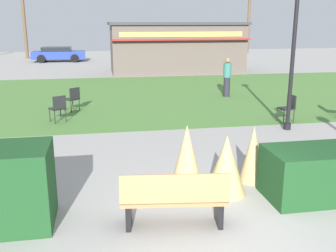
{
  "coord_description": "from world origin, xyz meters",
  "views": [
    {
      "loc": [
        -1.72,
        -5.44,
        3.2
      ],
      "look_at": [
        -0.24,
        2.79,
        0.98
      ],
      "focal_mm": 42.13,
      "sensor_mm": 36.0,
      "label": 1
    }
  ],
  "objects_px": {
    "cafe_chair_north": "(73,97)",
    "parked_car_west_slot": "(58,54)",
    "person_strolling": "(227,77)",
    "tree_right_bg": "(24,22)",
    "cafe_chair_west": "(288,106)",
    "cafe_chair_center": "(58,107)",
    "food_kiosk": "(176,47)",
    "park_bench": "(174,199)",
    "tree_left_bg": "(248,25)",
    "lamppost_mid": "(294,43)"
  },
  "relations": [
    {
      "from": "cafe_chair_west",
      "to": "tree_right_bg",
      "type": "relative_size",
      "value": 0.13
    },
    {
      "from": "food_kiosk",
      "to": "person_strolling",
      "type": "bearing_deg",
      "value": -87.08
    },
    {
      "from": "food_kiosk",
      "to": "cafe_chair_west",
      "type": "xyz_separation_m",
      "value": [
        1.01,
        -13.64,
        -1.06
      ]
    },
    {
      "from": "parked_car_west_slot",
      "to": "tree_left_bg",
      "type": "relative_size",
      "value": 0.65
    },
    {
      "from": "cafe_chair_north",
      "to": "parked_car_west_slot",
      "type": "distance_m",
      "value": 19.44
    },
    {
      "from": "park_bench",
      "to": "tree_right_bg",
      "type": "bearing_deg",
      "value": 102.82
    },
    {
      "from": "lamppost_mid",
      "to": "tree_left_bg",
      "type": "distance_m",
      "value": 30.92
    },
    {
      "from": "cafe_chair_north",
      "to": "person_strolling",
      "type": "distance_m",
      "value": 6.73
    },
    {
      "from": "parked_car_west_slot",
      "to": "food_kiosk",
      "type": "bearing_deg",
      "value": -46.05
    },
    {
      "from": "cafe_chair_west",
      "to": "tree_right_bg",
      "type": "bearing_deg",
      "value": 115.54
    },
    {
      "from": "person_strolling",
      "to": "cafe_chair_west",
      "type": "bearing_deg",
      "value": -44.84
    },
    {
      "from": "lamppost_mid",
      "to": "food_kiosk",
      "type": "relative_size",
      "value": 0.48
    },
    {
      "from": "cafe_chair_center",
      "to": "cafe_chair_north",
      "type": "distance_m",
      "value": 1.62
    },
    {
      "from": "lamppost_mid",
      "to": "cafe_chair_north",
      "type": "relative_size",
      "value": 4.66
    },
    {
      "from": "cafe_chair_center",
      "to": "tree_right_bg",
      "type": "xyz_separation_m",
      "value": [
        -4.79,
        24.29,
        2.66
      ]
    },
    {
      "from": "parked_car_west_slot",
      "to": "tree_right_bg",
      "type": "relative_size",
      "value": 0.59
    },
    {
      "from": "food_kiosk",
      "to": "cafe_chair_center",
      "type": "bearing_deg",
      "value": -117.25
    },
    {
      "from": "tree_left_bg",
      "to": "tree_right_bg",
      "type": "height_order",
      "value": "tree_right_bg"
    },
    {
      "from": "cafe_chair_north",
      "to": "person_strolling",
      "type": "height_order",
      "value": "person_strolling"
    },
    {
      "from": "food_kiosk",
      "to": "cafe_chair_west",
      "type": "distance_m",
      "value": 13.72
    },
    {
      "from": "food_kiosk",
      "to": "parked_car_west_slot",
      "type": "height_order",
      "value": "food_kiosk"
    },
    {
      "from": "food_kiosk",
      "to": "cafe_chair_north",
      "type": "height_order",
      "value": "food_kiosk"
    },
    {
      "from": "food_kiosk",
      "to": "tree_left_bg",
      "type": "xyz_separation_m",
      "value": [
        10.59,
        14.72,
        1.3
      ]
    },
    {
      "from": "food_kiosk",
      "to": "park_bench",
      "type": "bearing_deg",
      "value": -101.41
    },
    {
      "from": "park_bench",
      "to": "tree_left_bg",
      "type": "bearing_deg",
      "value": 67.07
    },
    {
      "from": "cafe_chair_north",
      "to": "cafe_chair_west",
      "type": "bearing_deg",
      "value": -21.76
    },
    {
      "from": "parked_car_west_slot",
      "to": "person_strolling",
      "type": "bearing_deg",
      "value": -63.69
    },
    {
      "from": "cafe_chair_west",
      "to": "cafe_chair_north",
      "type": "bearing_deg",
      "value": 158.24
    },
    {
      "from": "parked_car_west_slot",
      "to": "tree_right_bg",
      "type": "height_order",
      "value": "tree_right_bg"
    },
    {
      "from": "park_bench",
      "to": "tree_right_bg",
      "type": "distance_m",
      "value": 32.53
    },
    {
      "from": "food_kiosk",
      "to": "cafe_chair_west",
      "type": "height_order",
      "value": "food_kiosk"
    },
    {
      "from": "lamppost_mid",
      "to": "cafe_chair_center",
      "type": "relative_size",
      "value": 4.66
    },
    {
      "from": "cafe_chair_center",
      "to": "person_strolling",
      "type": "relative_size",
      "value": 0.53
    },
    {
      "from": "cafe_chair_center",
      "to": "parked_car_west_slot",
      "type": "relative_size",
      "value": 0.21
    },
    {
      "from": "park_bench",
      "to": "tree_right_bg",
      "type": "xyz_separation_m",
      "value": [
        -7.2,
        31.61,
        2.71
      ]
    },
    {
      "from": "person_strolling",
      "to": "tree_right_bg",
      "type": "bearing_deg",
      "value": 157.55
    },
    {
      "from": "food_kiosk",
      "to": "cafe_chair_north",
      "type": "relative_size",
      "value": 9.67
    },
    {
      "from": "lamppost_mid",
      "to": "cafe_chair_west",
      "type": "relative_size",
      "value": 4.66
    },
    {
      "from": "food_kiosk",
      "to": "cafe_chair_north",
      "type": "distance_m",
      "value": 12.44
    },
    {
      "from": "cafe_chair_center",
      "to": "food_kiosk",
      "type": "bearing_deg",
      "value": 62.75
    },
    {
      "from": "lamppost_mid",
      "to": "park_bench",
      "type": "bearing_deg",
      "value": -131.12
    },
    {
      "from": "park_bench",
      "to": "cafe_chair_west",
      "type": "height_order",
      "value": "park_bench"
    },
    {
      "from": "cafe_chair_west",
      "to": "tree_left_bg",
      "type": "height_order",
      "value": "tree_left_bg"
    },
    {
      "from": "cafe_chair_north",
      "to": "cafe_chair_center",
      "type": "bearing_deg",
      "value": -103.79
    },
    {
      "from": "parked_car_west_slot",
      "to": "cafe_chair_center",
      "type": "bearing_deg",
      "value": -85.12
    },
    {
      "from": "park_bench",
      "to": "cafe_chair_north",
      "type": "relative_size",
      "value": 1.97
    },
    {
      "from": "cafe_chair_north",
      "to": "person_strolling",
      "type": "xyz_separation_m",
      "value": [
        6.46,
        1.86,
        0.33
      ]
    },
    {
      "from": "cafe_chair_west",
      "to": "cafe_chair_center",
      "type": "height_order",
      "value": "same"
    },
    {
      "from": "parked_car_west_slot",
      "to": "tree_left_bg",
      "type": "xyz_separation_m",
      "value": [
        18.77,
        6.24,
        2.25
      ]
    },
    {
      "from": "food_kiosk",
      "to": "tree_right_bg",
      "type": "distance_m",
      "value": 16.39
    }
  ]
}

